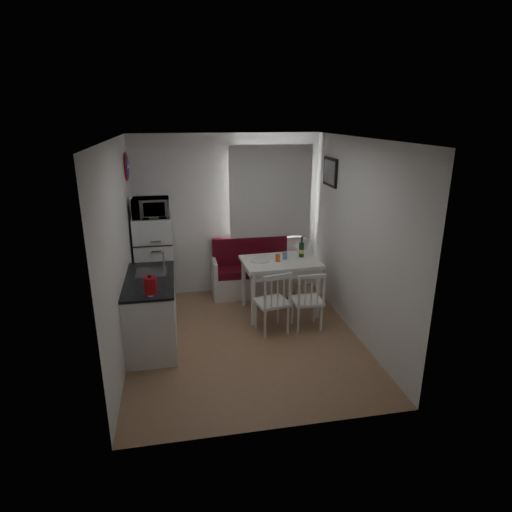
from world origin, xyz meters
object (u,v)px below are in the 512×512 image
(chair_left, at_px, (274,297))
(kitchen_counter, at_px, (152,311))
(dining_table, at_px, (280,266))
(wine_bottle, at_px, (302,247))
(fridge, at_px, (155,261))
(kettle, at_px, (150,286))
(chair_right, at_px, (309,295))
(microwave, at_px, (151,208))
(bench, at_px, (252,276))

(chair_left, bearing_deg, kitchen_counter, 165.88)
(dining_table, bearing_deg, wine_bottle, 12.92)
(chair_left, height_order, fridge, fridge)
(kitchen_counter, xyz_separation_m, dining_table, (1.85, 0.59, 0.28))
(chair_left, xyz_separation_m, kettle, (-1.55, -0.46, 0.47))
(kitchen_counter, height_order, chair_right, kitchen_counter)
(kitchen_counter, height_order, wine_bottle, kitchen_counter)
(fridge, relative_size, kettle, 5.94)
(microwave, xyz_separation_m, wine_bottle, (2.18, -0.50, -0.58))
(dining_table, bearing_deg, chair_left, -113.70)
(fridge, height_order, wine_bottle, fridge)
(dining_table, relative_size, wine_bottle, 3.74)
(dining_table, height_order, fridge, fridge)
(dining_table, relative_size, fridge, 0.81)
(chair_right, relative_size, fridge, 0.33)
(kitchen_counter, xyz_separation_m, microwave, (0.02, 1.19, 1.10))
(bench, relative_size, fridge, 0.93)
(fridge, height_order, microwave, microwave)
(fridge, distance_m, kettle, 1.81)
(chair_right, xyz_separation_m, wine_bottle, (0.10, 0.76, 0.45))
(chair_left, height_order, kettle, kettle)
(fridge, bearing_deg, bench, 4.11)
(chair_left, bearing_deg, bench, 80.20)
(kitchen_counter, relative_size, chair_left, 2.68)
(chair_right, distance_m, fridge, 2.46)
(wine_bottle, bearing_deg, fridge, 165.73)
(chair_left, distance_m, microwave, 2.26)
(fridge, bearing_deg, dining_table, -19.68)
(chair_right, height_order, microwave, microwave)
(chair_right, bearing_deg, kitchen_counter, 177.93)
(kitchen_counter, xyz_separation_m, wine_bottle, (2.20, 0.69, 0.52))
(dining_table, height_order, wine_bottle, wine_bottle)
(dining_table, bearing_deg, microwave, 158.70)
(kettle, bearing_deg, bench, 51.48)
(bench, bearing_deg, kitchen_counter, -138.93)
(dining_table, bearing_deg, kettle, -150.97)
(chair_right, relative_size, wine_bottle, 1.51)
(bench, distance_m, chair_left, 1.45)
(bench, distance_m, microwave, 1.99)
(kettle, bearing_deg, wine_bottle, 29.72)
(chair_right, bearing_deg, kettle, -167.35)
(microwave, bearing_deg, chair_right, -31.27)
(dining_table, height_order, microwave, microwave)
(dining_table, bearing_deg, kitchen_counter, -165.30)
(bench, height_order, dining_table, bench)
(kitchen_counter, xyz_separation_m, fridge, (0.02, 1.24, 0.25))
(dining_table, height_order, chair_left, chair_left)
(fridge, bearing_deg, wine_bottle, -14.27)
(microwave, bearing_deg, chair_left, -38.74)
(kitchen_counter, bearing_deg, microwave, 89.06)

